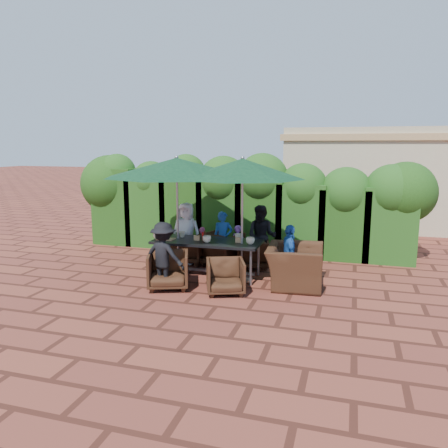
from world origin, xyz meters
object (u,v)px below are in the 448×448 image
(dining_table, at_px, (207,244))
(umbrella_left, at_px, (177,168))
(chair_near_right, at_px, (225,275))
(chair_far_left, at_px, (186,246))
(chair_far_right, at_px, (253,252))
(chair_far_mid, at_px, (222,247))
(umbrella_right, at_px, (242,169))
(chair_near_left, at_px, (168,268))
(chair_end_right, at_px, (295,259))

(dining_table, bearing_deg, umbrella_left, 178.68)
(umbrella_left, relative_size, chair_near_right, 4.32)
(chair_far_left, relative_size, chair_far_right, 1.11)
(umbrella_left, distance_m, chair_far_mid, 2.13)
(umbrella_left, xyz_separation_m, chair_far_right, (1.39, 0.90, -1.86))
(umbrella_right, relative_size, chair_far_right, 3.49)
(chair_far_left, xyz_separation_m, chair_far_mid, (0.84, 0.06, 0.02))
(umbrella_left, distance_m, chair_near_left, 2.07)
(umbrella_right, xyz_separation_m, chair_near_left, (-1.20, -0.88, -1.83))
(umbrella_left, xyz_separation_m, chair_far_left, (-0.17, 0.85, -1.82))
(umbrella_right, xyz_separation_m, chair_far_left, (-1.56, 0.93, -1.82))
(dining_table, height_order, chair_near_right, dining_table)
(umbrella_left, bearing_deg, dining_table, -1.32)
(dining_table, xyz_separation_m, chair_near_left, (-0.46, -0.94, -0.29))
(chair_far_left, height_order, chair_near_left, chair_far_left)
(chair_far_mid, relative_size, chair_far_right, 1.15)
(chair_far_left, distance_m, chair_near_left, 1.84)
(chair_end_right, bearing_deg, dining_table, 82.75)
(chair_far_left, xyz_separation_m, chair_near_left, (0.35, -1.80, -0.01))
(umbrella_right, bearing_deg, chair_far_mid, 125.96)
(dining_table, bearing_deg, chair_end_right, -3.53)
(chair_near_right, bearing_deg, chair_near_left, 160.48)
(umbrella_left, relative_size, chair_end_right, 2.51)
(umbrella_right, distance_m, chair_end_right, 2.00)
(chair_far_left, relative_size, chair_near_left, 1.02)
(umbrella_left, bearing_deg, chair_far_left, 101.04)
(chair_far_left, bearing_deg, chair_end_right, 150.41)
(umbrella_right, distance_m, chair_near_right, 2.05)
(chair_far_left, height_order, chair_far_mid, chair_far_mid)
(umbrella_left, height_order, chair_far_mid, umbrella_left)
(chair_far_mid, height_order, chair_far_right, chair_far_mid)
(dining_table, height_order, chair_near_left, chair_near_left)
(dining_table, relative_size, chair_far_left, 2.81)
(umbrella_left, height_order, chair_near_left, umbrella_left)
(chair_far_left, distance_m, chair_far_right, 1.56)
(chair_far_mid, xyz_separation_m, chair_end_right, (1.77, -1.04, 0.11))
(chair_far_left, height_order, chair_far_right, chair_far_left)
(chair_far_left, xyz_separation_m, chair_far_right, (1.56, 0.05, -0.04))
(umbrella_right, bearing_deg, chair_near_right, -96.03)
(chair_far_right, bearing_deg, umbrella_left, 19.37)
(umbrella_right, distance_m, chair_near_left, 2.36)
(chair_far_right, height_order, chair_near_right, chair_far_right)
(chair_near_left, relative_size, chair_end_right, 0.64)
(chair_near_right, bearing_deg, chair_far_left, 108.53)
(chair_far_right, bearing_deg, umbrella_right, 76.08)
(chair_near_left, xyz_separation_m, chair_end_right, (2.26, 0.82, 0.14))
(chair_near_left, height_order, chair_end_right, chair_end_right)
(dining_table, height_order, chair_far_mid, chair_far_mid)
(chair_near_right, distance_m, chair_end_right, 1.40)
(chair_far_left, relative_size, chair_end_right, 0.66)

